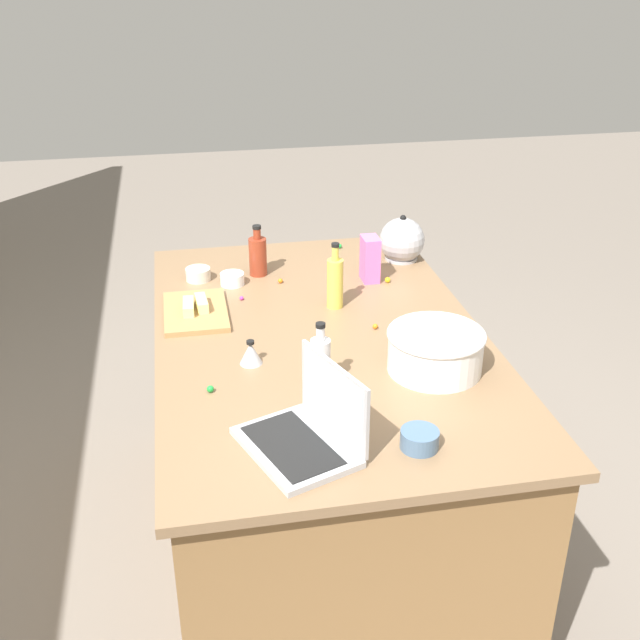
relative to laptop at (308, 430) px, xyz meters
The scene contains 22 objects.
ground_plane 1.13m from the laptop, 13.60° to the right, with size 12.00×12.00×0.00m, color slate.
island_counter 0.79m from the laptop, 13.60° to the right, with size 1.70×1.06×0.90m.
laptop is the anchor object (origin of this frame).
mixing_bowl_large 0.54m from the laptop, 54.79° to the right, with size 0.29×0.29×0.13m.
bottle_vinegar 0.30m from the laptop, 16.86° to the right, with size 0.06×0.06×0.20m.
bottle_oil 0.83m from the laptop, 16.51° to the right, with size 0.06×0.06×0.24m.
bottle_soy 1.13m from the laptop, ahead, with size 0.07×0.07×0.20m.
kettle 1.32m from the laptop, 26.50° to the right, with size 0.21×0.18×0.20m.
cutting_board 0.86m from the laptop, 16.62° to the left, with size 0.32×0.21×0.02m, color #AD7F4C.
butter_stick_left 0.86m from the laptop, 15.05° to the left, with size 0.11×0.04×0.04m, color #F4E58C.
butter_stick_right 0.86m from the laptop, 18.32° to the left, with size 0.11×0.04×0.04m, color #F4E58C.
ramekin_small 0.28m from the laptop, 102.42° to the right, with size 0.10×0.10×0.05m, color slate.
ramekin_medium 1.06m from the laptop, ahead, with size 0.09×0.09×0.04m, color white.
ramekin_wide 1.14m from the laptop, 11.20° to the left, with size 0.09×0.09×0.05m, color beige.
kitchen_timer 0.46m from the laptop, 12.09° to the left, with size 0.07×0.07×0.08m.
candy_bag 1.08m from the laptop, 22.40° to the right, with size 0.09×0.06×0.17m, color pink.
candy_0 1.07m from the laptop, 26.15° to the right, with size 0.02×0.02×0.02m, color yellow.
candy_1 0.39m from the laptop, 36.75° to the left, with size 0.02×0.02×0.02m, color green.
candy_2 0.91m from the laptop, ahead, with size 0.01×0.01×0.01m, color #CC3399.
candy_3 0.69m from the laptop, 28.83° to the right, with size 0.02×0.02×0.02m, color orange.
candy_4 1.04m from the laptop, ahead, with size 0.02×0.02×0.02m, color orange.
candy_5 1.39m from the laptop, 15.42° to the right, with size 0.02×0.02×0.02m, color green.
Camera 1 is at (-2.21, 0.42, 2.07)m, focal length 43.65 mm.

